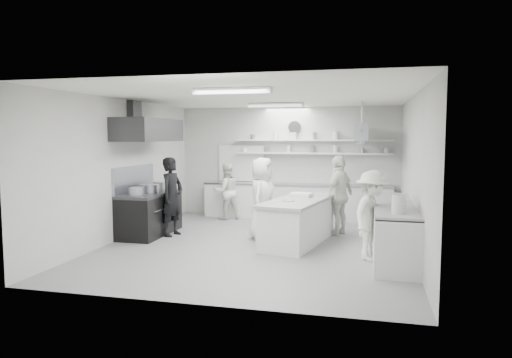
% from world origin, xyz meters
% --- Properties ---
extents(floor, '(6.00, 7.00, 0.02)m').
position_xyz_m(floor, '(0.00, 0.00, -0.01)').
color(floor, '#979797').
rests_on(floor, ground).
extents(ceiling, '(6.00, 7.00, 0.02)m').
position_xyz_m(ceiling, '(0.00, 0.00, 3.01)').
color(ceiling, white).
rests_on(ceiling, wall_back).
extents(wall_back, '(6.00, 0.04, 3.00)m').
position_xyz_m(wall_back, '(0.00, 3.50, 1.50)').
color(wall_back, beige).
rests_on(wall_back, floor).
extents(wall_front, '(6.00, 0.04, 3.00)m').
position_xyz_m(wall_front, '(0.00, -3.50, 1.50)').
color(wall_front, beige).
rests_on(wall_front, floor).
extents(wall_left, '(0.04, 7.00, 3.00)m').
position_xyz_m(wall_left, '(-3.00, 0.00, 1.50)').
color(wall_left, beige).
rests_on(wall_left, floor).
extents(wall_right, '(0.04, 7.00, 3.00)m').
position_xyz_m(wall_right, '(3.00, 0.00, 1.50)').
color(wall_right, beige).
rests_on(wall_right, floor).
extents(stove, '(0.80, 1.80, 0.90)m').
position_xyz_m(stove, '(-2.60, 0.40, 0.45)').
color(stove, black).
rests_on(stove, floor).
extents(exhaust_hood, '(0.85, 2.00, 0.50)m').
position_xyz_m(exhaust_hood, '(-2.60, 0.40, 2.35)').
color(exhaust_hood, '#313133').
rests_on(exhaust_hood, wall_left).
extents(back_counter, '(5.00, 0.60, 0.92)m').
position_xyz_m(back_counter, '(0.30, 3.20, 0.46)').
color(back_counter, silver).
rests_on(back_counter, floor).
extents(shelf_lower, '(4.20, 0.26, 0.04)m').
position_xyz_m(shelf_lower, '(0.70, 3.37, 1.75)').
color(shelf_lower, silver).
rests_on(shelf_lower, wall_back).
extents(shelf_upper, '(4.20, 0.26, 0.04)m').
position_xyz_m(shelf_upper, '(0.70, 3.37, 2.10)').
color(shelf_upper, silver).
rests_on(shelf_upper, wall_back).
extents(pass_through_window, '(1.30, 0.04, 1.00)m').
position_xyz_m(pass_through_window, '(-1.30, 3.48, 1.45)').
color(pass_through_window, black).
rests_on(pass_through_window, wall_back).
extents(wall_clock, '(0.32, 0.05, 0.32)m').
position_xyz_m(wall_clock, '(0.20, 3.46, 2.45)').
color(wall_clock, silver).
rests_on(wall_clock, wall_back).
extents(right_counter, '(0.74, 3.30, 0.94)m').
position_xyz_m(right_counter, '(2.65, -0.20, 0.47)').
color(right_counter, silver).
rests_on(right_counter, floor).
extents(pot_rack, '(0.30, 1.60, 0.40)m').
position_xyz_m(pot_rack, '(2.00, 2.40, 2.30)').
color(pot_rack, '#9A9EAA').
rests_on(pot_rack, ceiling).
extents(light_fixture_front, '(1.30, 0.25, 0.10)m').
position_xyz_m(light_fixture_front, '(0.00, -1.80, 2.94)').
color(light_fixture_front, silver).
rests_on(light_fixture_front, ceiling).
extents(light_fixture_rear, '(1.30, 0.25, 0.10)m').
position_xyz_m(light_fixture_rear, '(0.00, 1.80, 2.94)').
color(light_fixture_rear, silver).
rests_on(light_fixture_rear, ceiling).
extents(prep_island, '(1.31, 2.47, 0.87)m').
position_xyz_m(prep_island, '(0.77, 0.36, 0.43)').
color(prep_island, silver).
rests_on(prep_island, floor).
extents(stove_pot, '(0.43, 0.43, 0.22)m').
position_xyz_m(stove_pot, '(-2.60, 0.40, 1.02)').
color(stove_pot, '#9A9EAA').
rests_on(stove_pot, stove).
extents(cook_stove, '(0.54, 0.71, 1.75)m').
position_xyz_m(cook_stove, '(-2.06, 0.42, 0.87)').
color(cook_stove, black).
rests_on(cook_stove, floor).
extents(cook_back, '(0.93, 0.90, 1.50)m').
position_xyz_m(cook_back, '(-1.50, 2.65, 0.75)').
color(cook_back, white).
rests_on(cook_back, floor).
extents(cook_island_left, '(0.62, 0.89, 1.76)m').
position_xyz_m(cook_island_left, '(-0.05, 0.59, 0.88)').
color(cook_island_left, white).
rests_on(cook_island_left, floor).
extents(cook_island_right, '(0.85, 1.13, 1.79)m').
position_xyz_m(cook_island_right, '(1.54, 1.42, 0.89)').
color(cook_island_right, white).
rests_on(cook_island_right, floor).
extents(cook_right, '(0.98, 1.20, 1.62)m').
position_xyz_m(cook_right, '(2.25, -0.67, 0.81)').
color(cook_right, white).
rests_on(cook_right, floor).
extents(bowl_island_a, '(0.32, 0.32, 0.06)m').
position_xyz_m(bowl_island_a, '(0.61, 0.08, 0.90)').
color(bowl_island_a, '#9A9EAA').
rests_on(bowl_island_a, prep_island).
extents(bowl_island_b, '(0.22, 0.22, 0.06)m').
position_xyz_m(bowl_island_b, '(0.69, 1.06, 0.90)').
color(bowl_island_b, silver).
rests_on(bowl_island_b, prep_island).
extents(bowl_right, '(0.25, 0.25, 0.06)m').
position_xyz_m(bowl_right, '(2.82, 0.18, 0.97)').
color(bowl_right, silver).
rests_on(bowl_right, right_counter).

